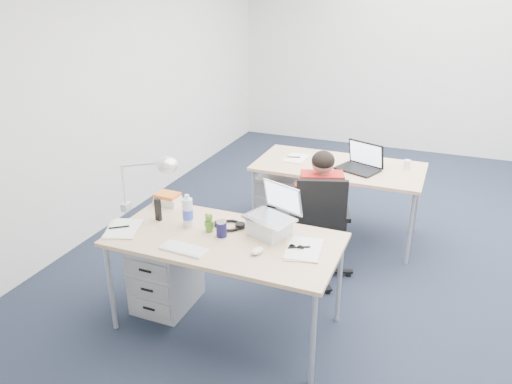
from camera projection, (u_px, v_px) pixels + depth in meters
floor at (405, 266)px, 4.51m from camera, size 7.00×7.00×0.00m
room at (430, 74)px, 3.84m from camera, size 6.02×7.02×2.80m
desk_near at (225, 244)px, 3.48m from camera, size 1.60×0.80×0.73m
desk_far at (339, 170)px, 4.84m from camera, size 1.60×0.80×0.73m
office_chair at (317, 249)px, 4.24m from camera, size 0.78×0.78×0.97m
seated_person at (319, 209)px, 4.27m from camera, size 0.48×0.66×1.13m
drawer_pedestal_near at (166, 273)px, 3.88m from camera, size 0.40×0.50×0.55m
drawer_pedestal_far at (281, 198)px, 5.23m from camera, size 0.40×0.50×0.55m
silver_laptop at (269, 212)px, 3.44m from camera, size 0.40×0.36×0.35m
wireless_keyboard at (184, 249)px, 3.30m from camera, size 0.32×0.15×0.02m
computer_mouse at (257, 251)px, 3.26m from camera, size 0.09×0.12×0.04m
headphones at (230, 225)px, 3.61m from camera, size 0.26×0.22×0.04m
can_koozie at (222, 229)px, 3.46m from camera, size 0.08×0.08×0.12m
water_bottle at (188, 211)px, 3.58m from camera, size 0.08×0.08×0.25m
bear_figurine at (209, 223)px, 3.53m from camera, size 0.08×0.07×0.14m
book_stack at (168, 199)px, 3.97m from camera, size 0.22×0.18×0.09m
cordless_phone at (158, 210)px, 3.69m from camera, size 0.05×0.04×0.17m
papers_left at (122, 229)px, 3.57m from camera, size 0.30×0.36×0.01m
papers_right at (302, 249)px, 3.30m from camera, size 0.27×0.35×0.01m
sunglasses at (296, 248)px, 3.31m from camera, size 0.11×0.06×0.02m
desk_lamp at (141, 183)px, 3.73m from camera, size 0.46×0.19×0.51m
dark_laptop at (359, 157)px, 4.64m from camera, size 0.48×0.47×0.27m
far_cup at (407, 165)px, 4.71m from camera, size 0.06×0.06×0.09m
far_papers at (295, 158)px, 5.00m from camera, size 0.21×0.29×0.01m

